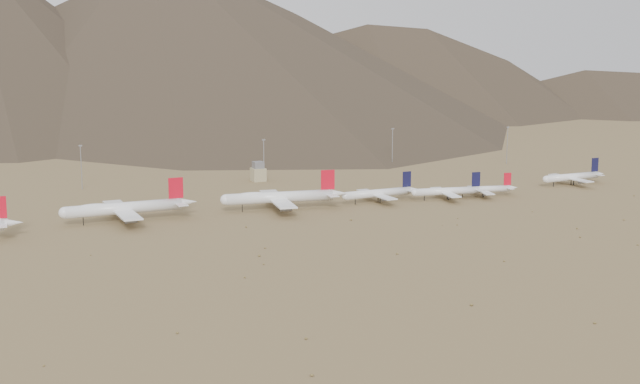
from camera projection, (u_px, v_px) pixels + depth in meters
name	position (u px, v px, depth m)	size (l,w,h in m)	color
ground	(286.00, 223.00, 422.33)	(3000.00, 3000.00, 0.00)	olive
widebody_centre	(125.00, 208.00, 424.73)	(66.48, 50.79, 19.75)	white
widebody_east	(280.00, 197.00, 452.74)	(66.00, 51.43, 19.72)	white
narrowbody_a	(380.00, 193.00, 473.99)	(46.96, 33.64, 15.49)	white
narrowbody_b	(449.00, 191.00, 481.61)	(43.57, 31.83, 14.50)	white
narrowbody_c	(484.00, 189.00, 490.32)	(38.46, 28.20, 12.85)	white
narrowbody_d	(573.00, 177.00, 527.50)	(46.19, 33.07, 15.23)	white
control_tower	(258.00, 172.00, 541.26)	(8.00, 8.00, 12.00)	tan
mast_west	(81.00, 165.00, 512.16)	(2.00, 0.60, 25.70)	gray
mast_centre	(264.00, 158.00, 539.78)	(2.00, 0.60, 25.70)	gray
mast_east	(392.00, 145.00, 601.22)	(2.00, 0.60, 25.70)	gray
mast_far_east	(507.00, 143.00, 610.85)	(2.00, 0.60, 25.70)	gray
desert_scrub	(372.00, 267.00, 343.22)	(439.44, 179.83, 0.89)	olive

